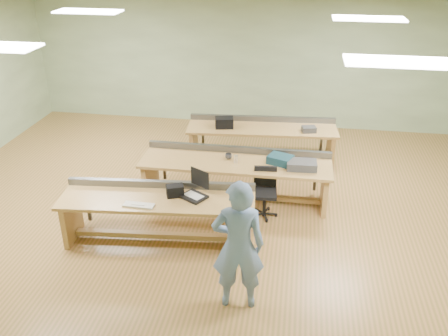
{
  "coord_description": "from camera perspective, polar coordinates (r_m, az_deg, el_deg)",
  "views": [
    {
      "loc": [
        1.4,
        -7.05,
        4.29
      ],
      "look_at": [
        0.36,
        -0.6,
        1.02
      ],
      "focal_mm": 38.0,
      "sensor_mm": 36.0,
      "label": 1
    }
  ],
  "objects": [
    {
      "name": "person",
      "position": [
        5.79,
        1.71,
        -9.36
      ],
      "size": [
        0.7,
        0.51,
        1.77
      ],
      "primitive_type": "imported",
      "rotation": [
        0.0,
        0.0,
        3.29
      ],
      "color": "#667DA7",
      "rests_on": "floor"
    },
    {
      "name": "workbench_front",
      "position": [
        7.21,
        -7.92,
        -4.82
      ],
      "size": [
        2.96,
        1.03,
        0.86
      ],
      "rotation": [
        0.0,
        0.0,
        0.09
      ],
      "color": "#B2814B",
      "rests_on": "floor"
    },
    {
      "name": "parts_bin_grey",
      "position": [
        7.96,
        9.34,
        0.37
      ],
      "size": [
        0.5,
        0.33,
        0.13
      ],
      "primitive_type": "cube",
      "rotation": [
        0.0,
        0.0,
        0.05
      ],
      "color": "#353537",
      "rests_on": "workbench_mid"
    },
    {
      "name": "storage_box_back",
      "position": [
        9.54,
        0.03,
        5.5
      ],
      "size": [
        0.4,
        0.32,
        0.2
      ],
      "primitive_type": "cube",
      "rotation": [
        0.0,
        0.0,
        0.21
      ],
      "color": "black",
      "rests_on": "workbench_back"
    },
    {
      "name": "floor",
      "position": [
        8.37,
        -1.82,
        -4.24
      ],
      "size": [
        10.0,
        10.0,
        0.0
      ],
      "primitive_type": "plane",
      "color": "#A26E3D",
      "rests_on": "ground"
    },
    {
      "name": "workbench_back",
      "position": [
        9.7,
        4.56,
        3.92
      ],
      "size": [
        3.05,
        1.02,
        0.86
      ],
      "rotation": [
        0.0,
        0.0,
        0.07
      ],
      "color": "#B2814B",
      "rests_on": "floor"
    },
    {
      "name": "trackball_mouse",
      "position": [
        6.67,
        1.15,
        -5.09
      ],
      "size": [
        0.2,
        0.21,
        0.07
      ],
      "primitive_type": "ellipsoid",
      "rotation": [
        0.0,
        0.0,
        0.43
      ],
      "color": "white",
      "rests_on": "workbench_front"
    },
    {
      "name": "laptop_screen",
      "position": [
        7.0,
        -2.92,
        -1.21
      ],
      "size": [
        0.31,
        0.2,
        0.28
      ],
      "primitive_type": "cube",
      "rotation": [
        0.0,
        0.0,
        -0.55
      ],
      "color": "black",
      "rests_on": "laptop_base"
    },
    {
      "name": "workbench_mid",
      "position": [
        8.23,
        1.41,
        -0.27
      ],
      "size": [
        3.28,
        0.88,
        0.86
      ],
      "rotation": [
        0.0,
        0.0,
        0.0
      ],
      "color": "#B2814B",
      "rests_on": "floor"
    },
    {
      "name": "laptop_base",
      "position": [
        7.03,
        -3.64,
        -3.46
      ],
      "size": [
        0.45,
        0.43,
        0.04
      ],
      "primitive_type": "cube",
      "rotation": [
        0.0,
        0.0,
        -0.55
      ],
      "color": "black",
      "rests_on": "workbench_front"
    },
    {
      "name": "parts_bin_teal",
      "position": [
        8.09,
        6.8,
        1.01
      ],
      "size": [
        0.48,
        0.42,
        0.14
      ],
      "primitive_type": "cube",
      "rotation": [
        0.0,
        0.0,
        -0.37
      ],
      "color": "#133340",
      "rests_on": "workbench_mid"
    },
    {
      "name": "task_chair",
      "position": [
        7.92,
        4.89,
        -3.69
      ],
      "size": [
        0.48,
        0.48,
        0.83
      ],
      "rotation": [
        0.0,
        0.0,
        0.08
      ],
      "color": "black",
      "rests_on": "floor"
    },
    {
      "name": "mug",
      "position": [
        8.2,
        0.55,
        1.42
      ],
      "size": [
        0.15,
        0.15,
        0.09
      ],
      "primitive_type": "imported",
      "rotation": [
        0.0,
        0.0,
        0.28
      ],
      "color": "#353537",
      "rests_on": "workbench_mid"
    },
    {
      "name": "keyboard",
      "position": [
        6.93,
        -10.22,
        -4.43
      ],
      "size": [
        0.45,
        0.16,
        0.03
      ],
      "primitive_type": "cube",
      "rotation": [
        0.0,
        0.0,
        -0.03
      ],
      "color": "beige",
      "rests_on": "workbench_front"
    },
    {
      "name": "camera_bag",
      "position": [
        7.08,
        -5.92,
        -2.74
      ],
      "size": [
        0.3,
        0.24,
        0.17
      ],
      "primitive_type": "cube",
      "rotation": [
        0.0,
        0.0,
        0.38
      ],
      "color": "black",
      "rests_on": "workbench_front"
    },
    {
      "name": "ceiling",
      "position": [
        7.3,
        -2.16,
        16.43
      ],
      "size": [
        10.0,
        10.0,
        0.0
      ],
      "primitive_type": "plane",
      "color": "silver",
      "rests_on": "wall_back"
    },
    {
      "name": "wall_front",
      "position": [
        4.36,
        -12.27,
        -13.88
      ],
      "size": [
        10.0,
        0.04,
        3.0
      ],
      "primitive_type": "cube",
      "color": "#A1BA8D",
      "rests_on": "floor"
    },
    {
      "name": "drinks_can",
      "position": [
        8.06,
        1.43,
        1.07
      ],
      "size": [
        0.08,
        0.08,
        0.13
      ],
      "primitive_type": "cylinder",
      "rotation": [
        0.0,
        0.0,
        -0.13
      ],
      "color": "silver",
      "rests_on": "workbench_mid"
    },
    {
      "name": "tray_back",
      "position": [
        9.48,
        10.17,
        4.61
      ],
      "size": [
        0.31,
        0.26,
        0.11
      ],
      "primitive_type": "cube",
      "rotation": [
        0.0,
        0.0,
        0.25
      ],
      "color": "#353537",
      "rests_on": "workbench_back"
    },
    {
      "name": "wall_back",
      "position": [
        11.48,
        1.9,
        12.53
      ],
      "size": [
        10.0,
        0.04,
        3.0
      ],
      "primitive_type": "cube",
      "color": "#A1BA8D",
      "rests_on": "floor"
    },
    {
      "name": "fluor_panels",
      "position": [
        7.3,
        -2.16,
        16.2
      ],
      "size": [
        6.2,
        3.5,
        0.03
      ],
      "color": "white",
      "rests_on": "ceiling"
    }
  ]
}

